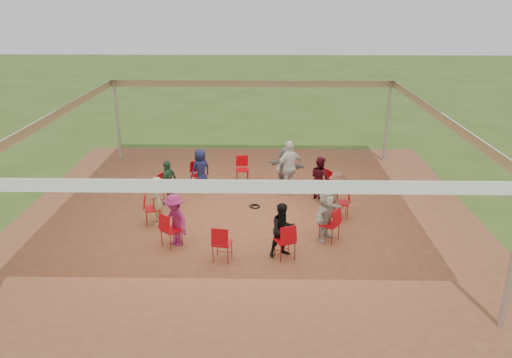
{
  "coord_description": "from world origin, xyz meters",
  "views": [
    {
      "loc": [
        0.49,
        -13.01,
        5.94
      ],
      "look_at": [
        0.24,
        0.3,
        0.99
      ],
      "focal_mm": 35.0,
      "sensor_mm": 36.0,
      "label": 1
    }
  ],
  "objects_px": {
    "person_seated_1": "(320,178)",
    "cable_coil": "(255,206)",
    "chair_2": "(286,173)",
    "chair_5": "(165,189)",
    "chair_4": "(199,175)",
    "person_seated_8": "(326,215)",
    "chair_3": "(242,170)",
    "person_seated_2": "(285,167)",
    "chair_1": "(323,184)",
    "chair_0": "(341,203)",
    "chair_9": "(285,241)",
    "person_seated_0": "(337,195)",
    "chair_6": "(153,209)",
    "person_seated_3": "(201,170)",
    "person_seated_7": "(283,230)",
    "standing_person": "(290,167)",
    "person_seated_6": "(175,220)",
    "chair_10": "(329,224)",
    "chair_8": "(222,243)",
    "person_seated_5": "(157,201)",
    "person_seated_4": "(168,182)",
    "laptop": "(331,197)",
    "chair_7": "(171,230)"
  },
  "relations": [
    {
      "from": "chair_5",
      "to": "person_seated_3",
      "type": "distance_m",
      "value": 1.47
    },
    {
      "from": "chair_1",
      "to": "person_seated_8",
      "type": "height_order",
      "value": "person_seated_8"
    },
    {
      "from": "person_seated_2",
      "to": "person_seated_3",
      "type": "bearing_deg",
      "value": 32.73
    },
    {
      "from": "chair_4",
      "to": "person_seated_8",
      "type": "relative_size",
      "value": 0.67
    },
    {
      "from": "chair_1",
      "to": "chair_9",
      "type": "xyz_separation_m",
      "value": [
        -1.3,
        -3.76,
        0.0
      ]
    },
    {
      "from": "chair_4",
      "to": "person_seated_3",
      "type": "bearing_deg",
      "value": 90.0
    },
    {
      "from": "person_seated_6",
      "to": "person_seated_7",
      "type": "xyz_separation_m",
      "value": [
        2.67,
        -0.51,
        0.0
      ]
    },
    {
      "from": "person_seated_4",
      "to": "chair_6",
      "type": "bearing_deg",
      "value": 11.82
    },
    {
      "from": "chair_5",
      "to": "chair_6",
      "type": "xyz_separation_m",
      "value": [
        -0.07,
        -1.48,
        0.0
      ]
    },
    {
      "from": "chair_1",
      "to": "person_seated_2",
      "type": "relative_size",
      "value": 0.67
    },
    {
      "from": "person_seated_5",
      "to": "laptop",
      "type": "relative_size",
      "value": 4.39
    },
    {
      "from": "chair_5",
      "to": "chair_6",
      "type": "relative_size",
      "value": 1.0
    },
    {
      "from": "chair_4",
      "to": "chair_5",
      "type": "xyz_separation_m",
      "value": [
        -0.86,
        -1.21,
        0.0
      ]
    },
    {
      "from": "cable_coil",
      "to": "person_seated_6",
      "type": "bearing_deg",
      "value": -129.1
    },
    {
      "from": "chair_0",
      "to": "chair_2",
      "type": "relative_size",
      "value": 1.0
    },
    {
      "from": "chair_1",
      "to": "chair_9",
      "type": "bearing_deg",
      "value": 130.91
    },
    {
      "from": "chair_0",
      "to": "person_seated_1",
      "type": "relative_size",
      "value": 0.67
    },
    {
      "from": "person_seated_0",
      "to": "person_seated_2",
      "type": "bearing_deg",
      "value": 32.73
    },
    {
      "from": "person_seated_5",
      "to": "person_seated_8",
      "type": "bearing_deg",
      "value": 65.45
    },
    {
      "from": "chair_8",
      "to": "person_seated_7",
      "type": "relative_size",
      "value": 0.67
    },
    {
      "from": "chair_2",
      "to": "chair_0",
      "type": "bearing_deg",
      "value": 147.27
    },
    {
      "from": "chair_0",
      "to": "chair_9",
      "type": "height_order",
      "value": "same"
    },
    {
      "from": "chair_2",
      "to": "chair_5",
      "type": "distance_m",
      "value": 3.98
    },
    {
      "from": "standing_person",
      "to": "cable_coil",
      "type": "height_order",
      "value": "standing_person"
    },
    {
      "from": "chair_3",
      "to": "person_seated_2",
      "type": "relative_size",
      "value": 0.67
    },
    {
      "from": "chair_4",
      "to": "chair_5",
      "type": "bearing_deg",
      "value": 16.36
    },
    {
      "from": "chair_8",
      "to": "person_seated_5",
      "type": "relative_size",
      "value": 0.67
    },
    {
      "from": "chair_0",
      "to": "chair_7",
      "type": "distance_m",
      "value": 4.79
    },
    {
      "from": "chair_8",
      "to": "person_seated_1",
      "type": "xyz_separation_m",
      "value": [
        2.67,
        3.84,
        0.23
      ]
    },
    {
      "from": "person_seated_0",
      "to": "person_seated_6",
      "type": "relative_size",
      "value": 1.0
    },
    {
      "from": "chair_5",
      "to": "person_seated_8",
      "type": "distance_m",
      "value": 5.1
    },
    {
      "from": "chair_10",
      "to": "standing_person",
      "type": "distance_m",
      "value": 3.38
    },
    {
      "from": "chair_9",
      "to": "person_seated_2",
      "type": "distance_m",
      "value": 4.69
    },
    {
      "from": "person_seated_8",
      "to": "chair_10",
      "type": "bearing_deg",
      "value": -90.0
    },
    {
      "from": "chair_2",
      "to": "cable_coil",
      "type": "bearing_deg",
      "value": 87.92
    },
    {
      "from": "chair_1",
      "to": "chair_4",
      "type": "height_order",
      "value": "same"
    },
    {
      "from": "chair_6",
      "to": "person_seated_0",
      "type": "bearing_deg",
      "value": 82.01
    },
    {
      "from": "chair_4",
      "to": "chair_6",
      "type": "xyz_separation_m",
      "value": [
        -0.93,
        -2.69,
        0.0
      ]
    },
    {
      "from": "person_seated_1",
      "to": "cable_coil",
      "type": "distance_m",
      "value": 2.19
    },
    {
      "from": "chair_4",
      "to": "person_seated_7",
      "type": "height_order",
      "value": "person_seated_7"
    },
    {
      "from": "person_seated_3",
      "to": "person_seated_7",
      "type": "distance_m",
      "value": 4.97
    },
    {
      "from": "chair_9",
      "to": "person_seated_3",
      "type": "bearing_deg",
      "value": 97.99
    },
    {
      "from": "person_seated_2",
      "to": "person_seated_7",
      "type": "xyz_separation_m",
      "value": [
        -0.21,
        -4.57,
        0.0
      ]
    },
    {
      "from": "person_seated_5",
      "to": "chair_0",
      "type": "bearing_deg",
      "value": 81.63
    },
    {
      "from": "chair_9",
      "to": "chair_3",
      "type": "bearing_deg",
      "value": 81.82
    },
    {
      "from": "chair_4",
      "to": "person_seated_1",
      "type": "bearing_deg",
      "value": 129.75
    },
    {
      "from": "chair_3",
      "to": "person_seated_6",
      "type": "height_order",
      "value": "person_seated_6"
    },
    {
      "from": "chair_0",
      "to": "person_seated_7",
      "type": "relative_size",
      "value": 0.67
    },
    {
      "from": "chair_9",
      "to": "person_seated_0",
      "type": "distance_m",
      "value": 2.79
    },
    {
      "from": "person_seated_0",
      "to": "person_seated_8",
      "type": "xyz_separation_m",
      "value": [
        -0.46,
        -1.34,
        0.0
      ]
    }
  ]
}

